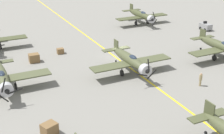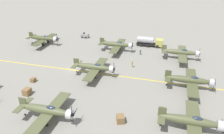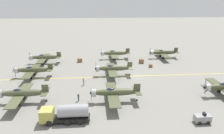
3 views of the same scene
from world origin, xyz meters
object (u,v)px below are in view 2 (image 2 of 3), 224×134
at_px(airplane_far_left, 181,52).
at_px(supply_crate_mid_lane, 120,119).
at_px(airplane_near_left, 44,38).
at_px(fuel_tanker, 150,41).
at_px(supply_crate_outboard, 27,92).
at_px(airplane_far_center, 190,80).
at_px(airplane_mid_center, 95,67).
at_px(airplane_mid_left, 117,45).
at_px(airplane_far_right, 192,121).
at_px(ground_crew_inspecting, 140,52).
at_px(supply_crate_by_tanker, 33,80).
at_px(tow_tractor, 85,35).
at_px(ground_crew_walking, 132,64).
at_px(airplane_mid_right, 47,110).

distance_m(airplane_far_left, supply_crate_mid_lane, 30.49).
xyz_separation_m(airplane_near_left, fuel_tanker, (-7.41, 32.21, -0.50)).
xyz_separation_m(supply_crate_mid_lane, supply_crate_outboard, (-2.99, -19.76, 0.04)).
height_order(airplane_far_center, airplane_mid_center, airplane_mid_center).
bearing_deg(fuel_tanker, airplane_mid_left, -52.84).
bearing_deg(airplane_mid_left, airplane_far_right, 49.25).
distance_m(fuel_tanker, supply_crate_outboard, 39.36).
distance_m(ground_crew_inspecting, supply_crate_by_tanker, 29.49).
distance_m(airplane_near_left, fuel_tanker, 33.05).
height_order(fuel_tanker, supply_crate_mid_lane, fuel_tanker).
height_order(airplane_near_left, airplane_far_right, airplane_far_right).
xyz_separation_m(airplane_far_left, supply_crate_mid_lane, (28.89, -9.63, -1.41)).
xyz_separation_m(airplane_far_center, airplane_far_left, (-14.98, -1.69, -0.00)).
bearing_deg(airplane_far_center, supply_crate_by_tanker, -66.69).
xyz_separation_m(tow_tractor, ground_crew_inspecting, (9.90, 20.74, 0.11)).
distance_m(airplane_far_center, supply_crate_by_tanker, 33.50).
bearing_deg(ground_crew_walking, airplane_mid_center, -50.34).
bearing_deg(airplane_near_left, airplane_mid_left, 87.09).
bearing_deg(fuel_tanker, airplane_mid_center, -24.07).
relative_size(airplane_far_left, airplane_mid_right, 1.00).
bearing_deg(airplane_far_center, fuel_tanker, -141.86).
distance_m(airplane_far_left, supply_crate_by_tanker, 37.72).
bearing_deg(ground_crew_inspecting, tow_tractor, -115.52).
bearing_deg(fuel_tanker, airplane_mid_right, -17.09).
bearing_deg(ground_crew_inspecting, airplane_mid_left, -97.65).
height_order(tow_tractor, ground_crew_inspecting, tow_tractor).
distance_m(airplane_near_left, airplane_far_right, 51.43).
xyz_separation_m(airplane_far_right, supply_crate_by_tanker, (-7.01, -32.56, -1.56)).
xyz_separation_m(fuel_tanker, tow_tractor, (-2.27, -22.45, -0.72)).
relative_size(airplane_mid_center, supply_crate_mid_lane, 8.30).
xyz_separation_m(airplane_far_right, fuel_tanker, (-36.01, -10.53, -0.50)).
height_order(airplane_far_left, ground_crew_walking, airplane_far_left).
bearing_deg(airplane_mid_left, airplane_far_left, 102.10).
bearing_deg(airplane_mid_center, fuel_tanker, 172.55).
xyz_separation_m(airplane_far_left, tow_tractor, (-10.13, -31.62, -1.22)).
bearing_deg(fuel_tanker, ground_crew_walking, -8.61).
distance_m(airplane_far_center, supply_crate_mid_lane, 17.99).
distance_m(airplane_mid_center, fuel_tanker, 24.54).
xyz_separation_m(airplane_mid_left, supply_crate_outboard, (27.08, -11.42, -1.37)).
distance_m(airplane_mid_left, tow_tractor, 16.37).
relative_size(airplane_far_right, supply_crate_outboard, 7.74).
distance_m(tow_tractor, supply_crate_by_tanker, 31.28).
relative_size(airplane_far_center, fuel_tanker, 1.50).
height_order(airplane_far_right, ground_crew_inspecting, airplane_far_right).
bearing_deg(fuel_tanker, supply_crate_by_tanker, -37.22).
bearing_deg(ground_crew_inspecting, airplane_mid_center, -29.32).
height_order(airplane_near_left, fuel_tanker, airplane_near_left).
xyz_separation_m(airplane_far_left, ground_crew_inspecting, (-0.23, -10.88, -1.12)).
xyz_separation_m(tow_tractor, supply_crate_by_tanker, (31.27, 0.43, -0.34)).
bearing_deg(ground_crew_walking, airplane_mid_right, -22.54).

